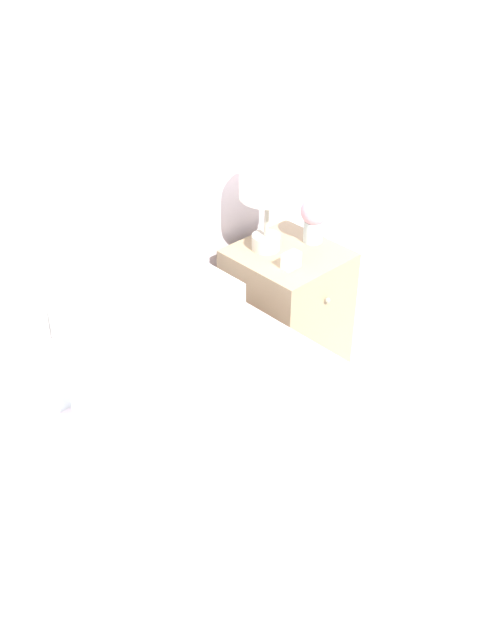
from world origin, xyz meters
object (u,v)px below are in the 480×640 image
Objects in this scene: nightstand at (286,311)px; table_lamp at (267,192)px; alarm_clock at (291,261)px; flower_vase at (314,217)px; bed at (191,526)px.

nightstand is 0.59m from table_lamp.
alarm_clock is (-0.09, -0.10, 0.34)m from nightstand.
table_lamp reaches higher than flower_vase.
nightstand is at bearing 179.58° from flower_vase.
bed is at bearing -149.58° from nightstand.
bed is 3.16× the size of nightstand.
bed reaches higher than nightstand.
bed reaches higher than alarm_clock.
bed is at bearing -145.04° from table_lamp.
table_lamp is at bearing 155.30° from flower_vase.
flower_vase is 0.27m from alarm_clock.
alarm_clock is at bearing 28.47° from bed.
nightstand is 1.67× the size of table_lamp.
alarm_clock is at bearing -101.69° from table_lamp.
table_lamp reaches higher than nightstand.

